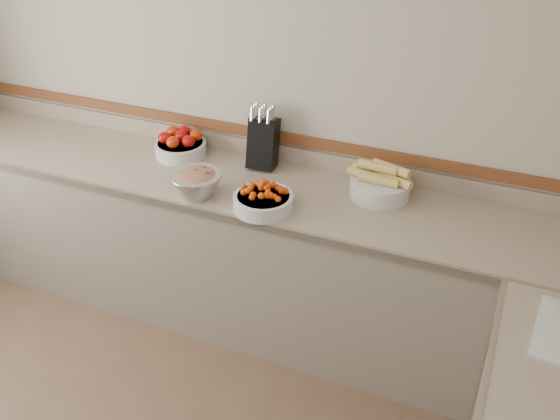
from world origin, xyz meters
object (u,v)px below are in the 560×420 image
at_px(knife_block, 263,142).
at_px(cherry_tomato_bowl, 263,199).
at_px(corn_bowl, 380,184).
at_px(rhubarb_bowl, 197,182).
at_px(tomato_bowl, 180,145).

relative_size(knife_block, cherry_tomato_bowl, 1.22).
bearing_deg(corn_bowl, rhubarb_bowl, -157.26).
bearing_deg(cherry_tomato_bowl, corn_bowl, 35.46).
distance_m(cherry_tomato_bowl, corn_bowl, 0.60).
xyz_separation_m(knife_block, corn_bowl, (0.68, -0.07, -0.08)).
distance_m(knife_block, rhubarb_bowl, 0.47).
distance_m(corn_bowl, rhubarb_bowl, 0.93).
relative_size(knife_block, corn_bowl, 1.06).
relative_size(corn_bowl, rhubarb_bowl, 1.30).
height_order(knife_block, cherry_tomato_bowl, knife_block).
height_order(cherry_tomato_bowl, rhubarb_bowl, cherry_tomato_bowl).
xyz_separation_m(cherry_tomato_bowl, rhubarb_bowl, (-0.36, -0.01, 0.02)).
bearing_deg(knife_block, rhubarb_bowl, -112.22).
relative_size(tomato_bowl, cherry_tomato_bowl, 0.99).
xyz_separation_m(knife_block, rhubarb_bowl, (-0.18, -0.43, -0.07)).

